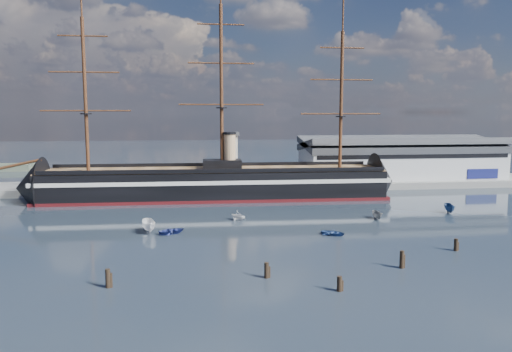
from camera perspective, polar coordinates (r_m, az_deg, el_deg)
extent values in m
plane|color=#172534|center=(112.97, -3.08, -4.26)|extent=(600.00, 600.00, 0.00)
cube|color=slate|center=(149.26, -0.37, -1.42)|extent=(180.00, 18.00, 2.00)
cube|color=#B7BABC|center=(165.24, 16.19, 1.59)|extent=(62.00, 20.00, 10.00)
cube|color=#3F4247|center=(164.81, 16.26, 3.52)|extent=(63.00, 21.00, 2.00)
cube|color=silver|center=(144.46, -2.98, 1.88)|extent=(4.00, 4.00, 14.00)
cube|color=#3F4247|center=(143.95, -3.00, 4.85)|extent=(5.00, 5.00, 1.00)
cube|color=black|center=(131.82, -4.75, -0.84)|extent=(88.41, 18.46, 7.00)
cube|color=silver|center=(131.66, -4.75, -0.33)|extent=(90.42, 18.75, 1.00)
cube|color=#480F12|center=(132.38, -4.73, -2.41)|extent=(90.42, 18.71, 0.90)
cone|color=black|center=(137.61, -24.47, -1.26)|extent=(14.43, 16.07, 15.68)
cone|color=black|center=(142.00, 14.34, -0.59)|extent=(11.43, 15.98, 15.68)
cube|color=brown|center=(131.36, -4.76, 0.71)|extent=(88.38, 17.18, 0.40)
cube|color=black|center=(131.32, -3.90, 1.33)|extent=(10.16, 6.28, 2.50)
cylinder|color=tan|center=(131.15, -3.04, 2.86)|extent=(3.20, 3.20, 9.00)
cylinder|color=#381E0F|center=(138.68, -26.76, 0.88)|extent=(17.76, 1.20, 4.43)
cylinder|color=#381E0F|center=(132.85, -18.94, 8.71)|extent=(0.90, 0.90, 38.00)
cylinder|color=#381E0F|center=(130.76, -3.98, 9.99)|extent=(0.90, 0.90, 42.00)
cylinder|color=#381E0F|center=(136.55, 9.71, 8.53)|extent=(0.90, 0.90, 36.00)
imported|color=white|center=(97.31, -12.11, -6.30)|extent=(7.73, 3.96, 2.95)
imported|color=navy|center=(95.56, -9.56, -6.49)|extent=(2.54, 3.33, 1.45)
imported|color=slate|center=(109.83, 13.69, -4.79)|extent=(5.19, 2.19, 2.03)
imported|color=white|center=(105.60, -2.06, -5.07)|extent=(6.39, 6.22, 2.28)
imported|color=navy|center=(94.04, 8.81, -6.70)|extent=(2.55, 2.92, 1.31)
imported|color=navy|center=(121.36, 21.23, -3.94)|extent=(6.58, 4.02, 2.47)
cylinder|color=black|center=(69.00, -16.54, -12.14)|extent=(0.64, 0.64, 3.22)
cylinder|color=black|center=(65.92, 9.50, -12.86)|extent=(0.64, 0.64, 2.66)
cylinder|color=black|center=(77.03, 16.29, -10.07)|extent=(0.64, 0.64, 3.31)
cylinder|color=black|center=(89.09, 21.85, -7.94)|extent=(0.64, 0.64, 2.74)
cylinder|color=black|center=(69.91, 1.20, -11.57)|extent=(0.64, 0.64, 2.89)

